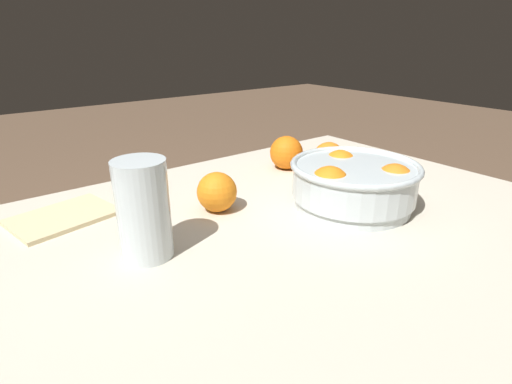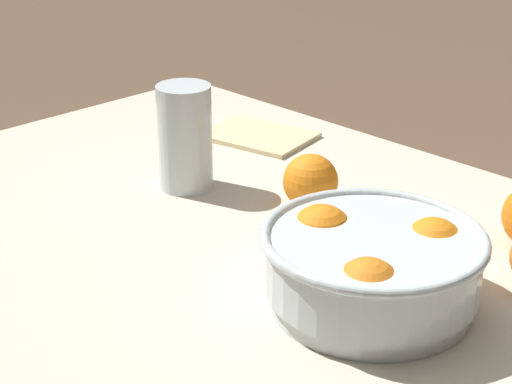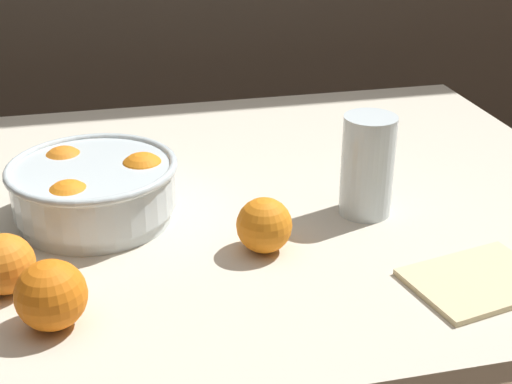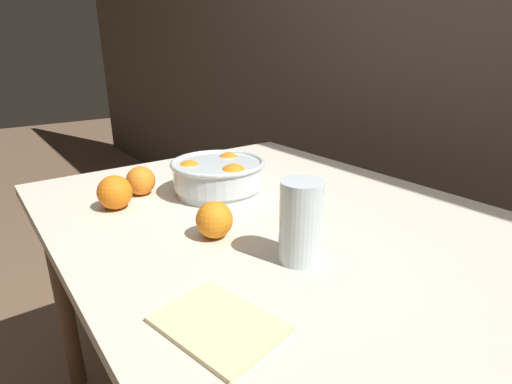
% 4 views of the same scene
% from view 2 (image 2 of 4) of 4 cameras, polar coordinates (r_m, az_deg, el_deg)
% --- Properties ---
extents(dining_table, '(1.22, 0.94, 0.72)m').
position_cam_2_polar(dining_table, '(1.12, -1.98, -7.47)').
color(dining_table, beige).
rests_on(dining_table, ground_plane).
extents(fruit_bowl, '(0.25, 0.25, 0.10)m').
position_cam_2_polar(fruit_bowl, '(0.95, 7.72, -4.82)').
color(fruit_bowl, silver).
rests_on(fruit_bowl, dining_table).
extents(juice_glass, '(0.08, 0.08, 0.15)m').
position_cam_2_polar(juice_glass, '(1.25, -4.75, 3.34)').
color(juice_glass, '#F4A314').
rests_on(juice_glass, dining_table).
extents(orange_loose_front, '(0.08, 0.08, 0.08)m').
position_cam_2_polar(orange_loose_front, '(1.19, 3.65, 0.71)').
color(orange_loose_front, orange).
rests_on(orange_loose_front, dining_table).
extents(napkin, '(0.20, 0.16, 0.01)m').
position_cam_2_polar(napkin, '(1.46, 0.16, 3.77)').
color(napkin, beige).
rests_on(napkin, dining_table).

